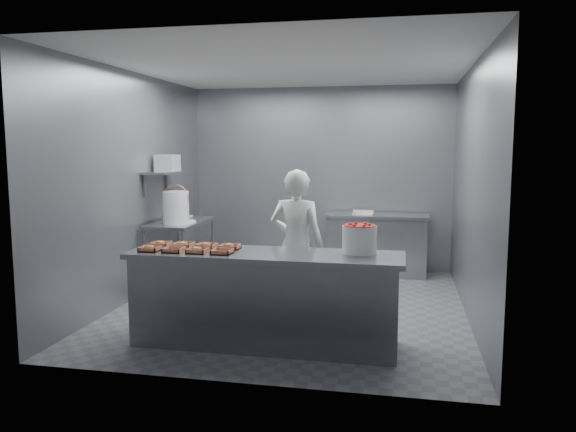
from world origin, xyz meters
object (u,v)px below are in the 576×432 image
object	(u,v)px
tray_3	(222,251)
tray_7	(230,246)
service_counter	(265,299)
prep_table	(181,244)
tray_0	(150,248)
tray_2	(197,250)
tray_5	(184,245)
glaze_bucket	(176,207)
strawberry_tub	(360,238)
appliance	(167,163)
worker	(297,245)
back_counter	(376,244)
tray_4	(161,244)
tray_1	(174,249)
tray_6	(206,246)

from	to	relation	value
tray_3	tray_7	size ratio (longest dim) A/B	1.00
service_counter	prep_table	xyz separation A→B (m)	(-1.65, 1.95, 0.14)
prep_table	tray_7	bearing A→B (deg)	-55.25
tray_0	tray_2	size ratio (longest dim) A/B	1.00
tray_5	glaze_bucket	xyz separation A→B (m)	(-0.73, 1.56, 0.20)
strawberry_tub	glaze_bucket	distance (m)	2.91
tray_2	appliance	bearing A→B (deg)	119.69
tray_5	worker	bearing A→B (deg)	36.03
service_counter	tray_3	size ratio (longest dim) A/B	13.88
tray_0	tray_5	bearing A→B (deg)	46.17
glaze_bucket	tray_0	bearing A→B (deg)	-74.88
tray_3	worker	world-z (taller)	worker
worker	strawberry_tub	xyz separation A→B (m)	(0.73, -0.71, 0.22)
back_counter	worker	world-z (taller)	worker
strawberry_tub	glaze_bucket	bearing A→B (deg)	148.14
tray_2	tray_3	bearing A→B (deg)	0.00
tray_3	tray_5	bearing A→B (deg)	152.63
glaze_bucket	appliance	world-z (taller)	appliance
tray_4	service_counter	bearing A→B (deg)	-6.46
prep_table	tray_4	distance (m)	1.93
prep_table	tray_3	bearing A→B (deg)	-58.55
tray_3	back_counter	bearing A→B (deg)	69.22
prep_table	tray_7	size ratio (longest dim) A/B	6.40
tray_4	appliance	bearing A→B (deg)	111.18
prep_table	worker	world-z (taller)	worker
prep_table	tray_4	xyz separation A→B (m)	(0.55, -1.82, 0.33)
service_counter	tray_1	bearing A→B (deg)	-171.74
back_counter	tray_7	bearing A→B (deg)	-112.34
tray_4	tray_7	bearing A→B (deg)	0.00
appliance	tray_6	bearing A→B (deg)	-55.18
tray_0	appliance	bearing A→B (deg)	108.85
tray_4	tray_7	xyz separation A→B (m)	(0.72, 0.00, 0.00)
back_counter	worker	size ratio (longest dim) A/B	0.91
tray_2	tray_3	size ratio (longest dim) A/B	1.00
back_counter	tray_2	xyz separation A→B (m)	(-1.52, -3.37, 0.47)
tray_1	glaze_bucket	world-z (taller)	glaze_bucket
prep_table	strawberry_tub	xyz separation A→B (m)	(2.53, -1.80, 0.45)
prep_table	appliance	world-z (taller)	appliance
tray_3	tray_4	bearing A→B (deg)	160.92
tray_3	tray_4	distance (m)	0.77
tray_0	tray_4	size ratio (longest dim) A/B	1.00
appliance	strawberry_tub	bearing A→B (deg)	-32.16
tray_1	appliance	xyz separation A→B (m)	(-0.96, 2.10, 0.75)
appliance	glaze_bucket	bearing A→B (deg)	-49.90
back_counter	worker	bearing A→B (deg)	-107.56
back_counter	glaze_bucket	world-z (taller)	glaze_bucket
prep_table	tray_3	xyz separation A→B (m)	(1.27, -2.07, 0.33)
tray_5	appliance	size ratio (longest dim) A/B	0.64
tray_0	back_counter	bearing A→B (deg)	59.30
tray_3	tray_5	world-z (taller)	tray_5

